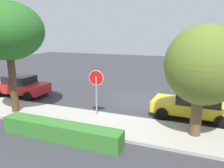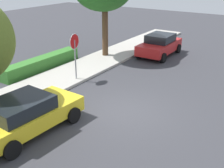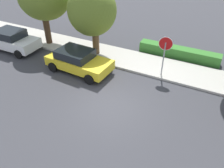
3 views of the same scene
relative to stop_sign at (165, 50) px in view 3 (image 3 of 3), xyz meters
The scene contains 7 objects.
ground_plane 4.64m from the stop_sign, 110.52° to the right, with size 60.00×60.00×0.00m, color #38383D.
sidewalk_curb 2.44m from the stop_sign, 149.61° to the left, with size 32.00×2.67×0.14m, color #B2ADA3.
stop_sign is the anchor object (origin of this frame).
parked_car_yellow 5.34m from the stop_sign, 160.01° to the right, with size 4.24×2.26×1.39m.
parked_car_white 11.16m from the stop_sign, behind, with size 4.01×2.12×1.52m.
street_tree_far 5.38m from the stop_sign, behind, with size 3.21×3.21×4.87m.
front_yard_hedge 3.27m from the stop_sign, 83.35° to the left, with size 5.61×0.80×0.74m.
Camera 3 is at (4.05, -7.56, 7.42)m, focal length 35.00 mm.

